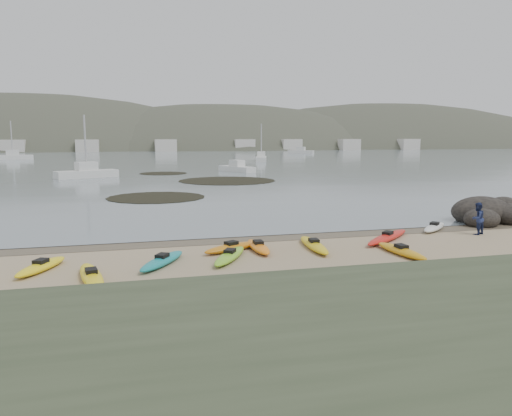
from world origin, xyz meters
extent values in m
plane|color=tan|center=(0.00, 0.00, 0.00)|extent=(600.00, 600.00, 0.00)
plane|color=brown|center=(0.00, -0.30, 0.00)|extent=(60.00, 60.00, 0.00)
plane|color=slate|center=(0.00, 300.00, 0.01)|extent=(1200.00, 1200.00, 0.00)
cube|color=#475138|center=(0.00, -17.50, 1.00)|extent=(60.00, 8.00, 2.00)
ellipsoid|color=orange|center=(-1.91, -2.91, 0.17)|extent=(2.99, 2.04, 0.34)
ellipsoid|color=silver|center=(9.98, -0.80, 0.17)|extent=(2.82, 2.57, 0.34)
ellipsoid|color=yellow|center=(1.89, -3.34, 0.17)|extent=(1.00, 3.87, 0.34)
ellipsoid|color=#81CB28|center=(-2.29, -4.43, 0.17)|extent=(2.32, 3.39, 0.34)
ellipsoid|color=red|center=(6.12, -2.57, 0.17)|extent=(4.03, 3.45, 0.34)
ellipsoid|color=orange|center=(-0.69, -3.06, 0.17)|extent=(0.71, 3.04, 0.34)
ellipsoid|color=yellow|center=(-7.73, -6.22, 0.17)|extent=(1.37, 3.96, 0.34)
ellipsoid|color=orange|center=(5.16, -5.44, 0.17)|extent=(0.97, 3.45, 0.34)
ellipsoid|color=yellow|center=(-9.71, -4.29, 0.17)|extent=(1.94, 3.07, 0.34)
ellipsoid|color=teal|center=(-5.11, -4.57, 0.17)|extent=(2.39, 3.29, 0.34)
imported|color=navy|center=(11.44, -2.39, 0.85)|extent=(1.01, 0.90, 1.71)
ellipsoid|color=black|center=(14.44, 1.02, 0.28)|extent=(3.74, 2.91, 1.87)
ellipsoid|color=black|center=(13.44, -0.28, 0.19)|extent=(2.08, 1.87, 1.25)
ellipsoid|color=black|center=(16.64, 1.72, 0.25)|extent=(2.29, 2.08, 1.66)
cylinder|color=black|center=(-4.02, 17.87, 0.03)|extent=(8.20, 8.20, 0.04)
cylinder|color=black|center=(4.87, 31.89, 0.03)|extent=(11.18, 11.18, 0.04)
cylinder|color=black|center=(-1.43, 45.13, 0.03)|extent=(6.49, 6.49, 0.04)
cube|color=silver|center=(-11.11, 40.40, 0.53)|extent=(7.70, 5.06, 1.05)
cube|color=silver|center=(9.16, 46.01, 0.45)|extent=(4.46, 6.63, 0.91)
cube|color=silver|center=(20.68, 74.89, 0.52)|extent=(4.04, 7.69, 1.04)
cube|color=silver|center=(-30.14, 94.32, 0.57)|extent=(8.47, 3.80, 1.15)
cube|color=silver|center=(43.63, 114.79, 0.53)|extent=(7.38, 6.00, 1.05)
ellipsoid|color=#384235|center=(-45.00, 195.00, -18.00)|extent=(220.00, 120.00, 80.00)
ellipsoid|color=#384235|center=(35.00, 190.00, -15.30)|extent=(200.00, 110.00, 68.00)
ellipsoid|color=#384235|center=(120.00, 200.00, -17.10)|extent=(230.00, 130.00, 76.00)
cube|color=beige|center=(-42.00, 145.00, 2.00)|extent=(7.00, 5.00, 4.00)
cube|color=beige|center=(-18.00, 145.00, 2.00)|extent=(7.00, 5.00, 4.00)
cube|color=beige|center=(6.00, 145.00, 2.00)|extent=(7.00, 5.00, 4.00)
cube|color=beige|center=(30.00, 145.00, 2.00)|extent=(7.00, 5.00, 4.00)
cube|color=beige|center=(54.00, 145.00, 2.00)|extent=(7.00, 5.00, 4.00)
cube|color=beige|center=(78.00, 145.00, 2.00)|extent=(7.00, 5.00, 4.00)
cube|color=beige|center=(102.00, 145.00, 2.00)|extent=(7.00, 5.00, 4.00)
camera|label=1|loc=(-6.40, -24.50, 5.17)|focal=35.00mm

